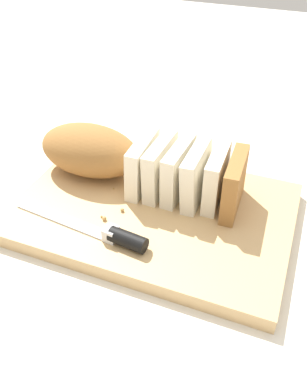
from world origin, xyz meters
name	(u,v)px	position (x,y,z in m)	size (l,w,h in m)	color
ground_plane	(154,217)	(0.00, 0.00, 0.00)	(3.00, 3.00, 0.00)	silver
cutting_board	(154,212)	(0.00, 0.00, 0.01)	(0.46, 0.31, 0.03)	tan
bread_loaf	(129,159)	(-0.07, 0.05, 0.07)	(0.38, 0.12, 0.09)	#996633
bread_knife	(112,235)	(-0.03, -0.10, 0.04)	(0.24, 0.05, 0.02)	silver
crumb_near_knife	(104,218)	(-0.06, -0.06, 0.03)	(0.01, 0.01, 0.01)	tan
crumb_near_loaf	(101,217)	(-0.07, -0.06, 0.03)	(0.00, 0.00, 0.00)	tan
crumb_stray_left	(114,189)	(-0.08, 0.02, 0.03)	(0.00, 0.00, 0.00)	tan
crumb_stray_right	(122,210)	(-0.04, -0.03, 0.03)	(0.01, 0.01, 0.01)	tan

